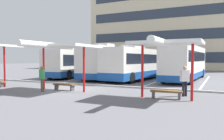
# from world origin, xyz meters

# --- Properties ---
(ground_plane) EXTENTS (160.00, 160.00, 0.00)m
(ground_plane) POSITION_xyz_m (0.00, 0.00, 0.00)
(ground_plane) COLOR slate
(terminal_building) EXTENTS (36.73, 11.93, 20.69)m
(terminal_building) POSITION_xyz_m (0.03, 38.63, 8.98)
(terminal_building) COLOR beige
(terminal_building) RESTS_ON ground
(coach_bus_0) EXTENTS (3.71, 12.04, 3.49)m
(coach_bus_0) POSITION_xyz_m (-6.20, 9.85, 1.63)
(coach_bus_0) COLOR silver
(coach_bus_0) RESTS_ON ground
(coach_bus_1) EXTENTS (3.73, 12.13, 3.78)m
(coach_bus_1) POSITION_xyz_m (-1.95, 9.88, 1.80)
(coach_bus_1) COLOR silver
(coach_bus_1) RESTS_ON ground
(coach_bus_2) EXTENTS (3.70, 11.81, 3.53)m
(coach_bus_2) POSITION_xyz_m (1.78, 9.34, 1.64)
(coach_bus_2) COLOR silver
(coach_bus_2) RESTS_ON ground
(coach_bus_3) EXTENTS (2.98, 11.95, 3.77)m
(coach_bus_3) POSITION_xyz_m (6.33, 10.69, 1.79)
(coach_bus_3) COLOR silver
(coach_bus_3) RESTS_ON ground
(lane_stripe_0) EXTENTS (0.16, 14.00, 0.01)m
(lane_stripe_0) POSITION_xyz_m (-8.27, 9.75, 0.00)
(lane_stripe_0) COLOR white
(lane_stripe_0) RESTS_ON ground
(lane_stripe_1) EXTENTS (0.16, 14.00, 0.01)m
(lane_stripe_1) POSITION_xyz_m (-4.13, 9.75, 0.00)
(lane_stripe_1) COLOR white
(lane_stripe_1) RESTS_ON ground
(lane_stripe_2) EXTENTS (0.16, 14.00, 0.01)m
(lane_stripe_2) POSITION_xyz_m (0.00, 9.75, 0.00)
(lane_stripe_2) COLOR white
(lane_stripe_2) RESTS_ON ground
(lane_stripe_3) EXTENTS (0.16, 14.00, 0.01)m
(lane_stripe_3) POSITION_xyz_m (4.13, 9.75, 0.00)
(lane_stripe_3) COLOR white
(lane_stripe_3) RESTS_ON ground
(lane_stripe_4) EXTENTS (0.16, 14.00, 0.01)m
(lane_stripe_4) POSITION_xyz_m (8.27, 9.75, 0.00)
(lane_stripe_4) COLOR white
(lane_stripe_4) RESTS_ON ground
(waiting_shelter_1) EXTENTS (4.39, 5.28, 3.17)m
(waiting_shelter_1) POSITION_xyz_m (-0.05, -1.26, 2.95)
(waiting_shelter_1) COLOR red
(waiting_shelter_1) RESTS_ON ground
(bench_2) EXTENTS (1.63, 0.43, 0.45)m
(bench_2) POSITION_xyz_m (-0.05, -0.84, 0.33)
(bench_2) COLOR brown
(bench_2) RESTS_ON ground
(waiting_shelter_2) EXTENTS (3.64, 4.22, 3.13)m
(waiting_shelter_2) POSITION_xyz_m (6.97, -1.44, 2.89)
(waiting_shelter_2) COLOR red
(waiting_shelter_2) RESTS_ON ground
(bench_3) EXTENTS (1.70, 0.54, 0.45)m
(bench_3) POSITION_xyz_m (6.97, -1.10, 0.34)
(bench_3) COLOR brown
(bench_3) RESTS_ON ground
(platform_kerb) EXTENTS (44.00, 0.24, 0.12)m
(platform_kerb) POSITION_xyz_m (0.00, 2.35, 0.06)
(platform_kerb) COLOR #ADADA8
(platform_kerb) RESTS_ON ground
(waiting_passenger_0) EXTENTS (0.52, 0.50, 1.74)m
(waiting_passenger_0) POSITION_xyz_m (7.73, 0.17, 1.02)
(waiting_passenger_0) COLOR black
(waiting_passenger_0) RESTS_ON ground
(waiting_passenger_1) EXTENTS (0.39, 0.54, 1.70)m
(waiting_passenger_1) POSITION_xyz_m (-0.93, -2.01, 0.99)
(waiting_passenger_1) COLOR brown
(waiting_passenger_1) RESTS_ON ground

